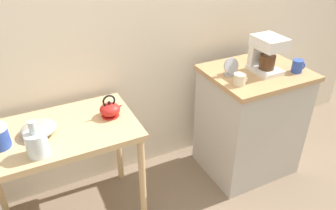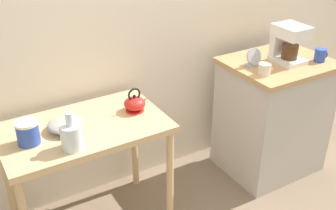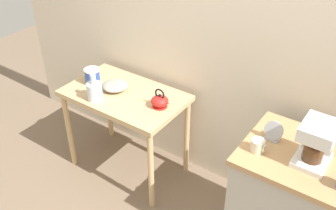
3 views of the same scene
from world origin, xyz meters
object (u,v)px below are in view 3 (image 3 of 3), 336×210
glass_carafe_vase (95,91)px  table_clock (273,132)px  teakettle (160,101)px  canister_enamel (92,76)px  mug_small_cream (258,146)px  bowl_stoneware (115,86)px  coffee_maker (317,140)px

glass_carafe_vase → table_clock: (1.33, 0.14, 0.11)m
teakettle → canister_enamel: bearing=-177.0°
glass_carafe_vase → mug_small_cream: 1.30m
bowl_stoneware → glass_carafe_vase: bearing=-98.3°
glass_carafe_vase → mug_small_cream: bearing=-0.1°
glass_carafe_vase → table_clock: size_ratio=1.67×
teakettle → coffee_maker: 1.15m
coffee_maker → teakettle: bearing=175.0°
teakettle → table_clock: table_clock is taller
canister_enamel → coffee_maker: 1.78m
glass_carafe_vase → coffee_maker: 1.60m
mug_small_cream → table_clock: size_ratio=0.69×
teakettle → glass_carafe_vase: 0.50m
canister_enamel → coffee_maker: (1.77, -0.06, 0.20)m
bowl_stoneware → glass_carafe_vase: glass_carafe_vase is taller
mug_small_cream → teakettle: bearing=166.5°
bowl_stoneware → teakettle: bearing=0.3°
glass_carafe_vase → teakettle: bearing=23.2°
bowl_stoneware → mug_small_cream: size_ratio=2.32×
coffee_maker → mug_small_cream: size_ratio=2.98×
bowl_stoneware → table_clock: table_clock is taller
bowl_stoneware → canister_enamel: size_ratio=1.55×
table_clock → coffee_maker: bearing=-9.7°
teakettle → coffee_maker: (1.12, -0.10, 0.22)m
teakettle → mug_small_cream: mug_small_cream is taller
glass_carafe_vase → coffee_maker: (1.58, 0.10, 0.19)m
mug_small_cream → table_clock: table_clock is taller
canister_enamel → mug_small_cream: (1.48, -0.17, 0.10)m
canister_enamel → mug_small_cream: size_ratio=1.50×
bowl_stoneware → teakettle: teakettle is taller
bowl_stoneware → teakettle: size_ratio=1.28×
mug_small_cream → bowl_stoneware: bearing=171.1°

